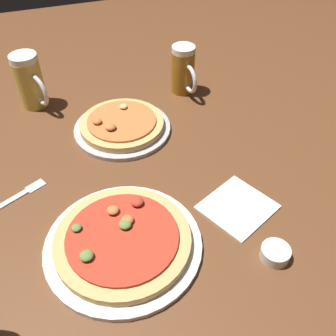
# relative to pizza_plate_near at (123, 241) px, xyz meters

# --- Properties ---
(ground_plane) EXTENTS (2.40, 2.40, 0.03)m
(ground_plane) POSITION_rel_pizza_plate_near_xyz_m (0.16, 0.17, -0.03)
(ground_plane) COLOR brown
(pizza_plate_near) EXTENTS (0.32, 0.32, 0.05)m
(pizza_plate_near) POSITION_rel_pizza_plate_near_xyz_m (0.00, 0.00, 0.00)
(pizza_plate_near) COLOR silver
(pizza_plate_near) RESTS_ON ground_plane
(pizza_plate_far) EXTENTS (0.27, 0.27, 0.05)m
(pizza_plate_far) POSITION_rel_pizza_plate_near_xyz_m (0.10, 0.38, -0.00)
(pizza_plate_far) COLOR #B2B2B7
(pizza_plate_far) RESTS_ON ground_plane
(beer_mug_dark) EXTENTS (0.08, 0.13, 0.16)m
(beer_mug_dark) POSITION_rel_pizza_plate_near_xyz_m (-0.12, 0.59, 0.06)
(beer_mug_dark) COLOR gold
(beer_mug_dark) RESTS_ON ground_plane
(beer_mug_amber) EXTENTS (0.07, 0.13, 0.15)m
(beer_mug_amber) POSITION_rel_pizza_plate_near_xyz_m (0.33, 0.51, 0.06)
(beer_mug_amber) COLOR #9E6619
(beer_mug_amber) RESTS_ON ground_plane
(ramekin_sauce) EXTENTS (0.06, 0.06, 0.03)m
(ramekin_sauce) POSITION_rel_pizza_plate_near_xyz_m (0.28, -0.12, -0.00)
(ramekin_sauce) COLOR silver
(ramekin_sauce) RESTS_ON ground_plane
(napkin_folded) EXTENTS (0.19, 0.18, 0.01)m
(napkin_folded) POSITION_rel_pizza_plate_near_xyz_m (0.27, 0.02, -0.01)
(napkin_folded) COLOR white
(napkin_folded) RESTS_ON ground_plane
(fork_left) EXTENTS (0.19, 0.11, 0.01)m
(fork_left) POSITION_rel_pizza_plate_near_xyz_m (-0.22, 0.20, -0.01)
(fork_left) COLOR silver
(fork_left) RESTS_ON ground_plane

